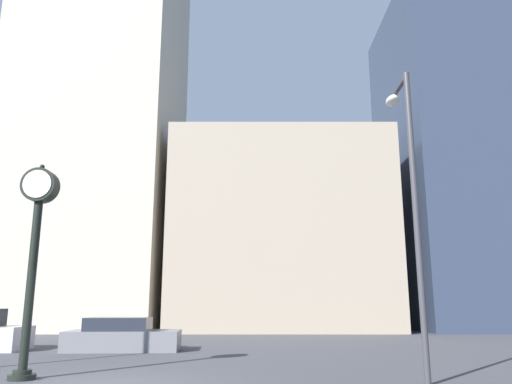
% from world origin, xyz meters
% --- Properties ---
extents(building_tall_tower, '(10.39, 12.00, 37.85)m').
position_xyz_m(building_tall_tower, '(-7.96, 24.00, 18.92)').
color(building_tall_tower, '#BCB29E').
rests_on(building_tall_tower, ground_plane).
extents(building_storefront_row, '(14.00, 12.00, 12.54)m').
position_xyz_m(building_storefront_row, '(4.93, 24.00, 6.27)').
color(building_storefront_row, gray).
rests_on(building_storefront_row, ground_plane).
extents(building_glass_modern, '(13.06, 12.00, 23.72)m').
position_xyz_m(building_glass_modern, '(19.87, 24.00, 11.86)').
color(building_glass_modern, '#2D384C').
rests_on(building_glass_modern, ground_plane).
extents(street_clock, '(0.84, 0.61, 5.05)m').
position_xyz_m(street_clock, '(-2.01, 1.10, 3.24)').
color(street_clock, black).
rests_on(street_clock, ground_plane).
extents(car_grey, '(4.16, 2.10, 1.19)m').
position_xyz_m(car_grey, '(-1.61, 8.15, 0.50)').
color(car_grey, slate).
rests_on(car_grey, ground_plane).
extents(street_lamp_right, '(0.36, 1.57, 7.12)m').
position_xyz_m(street_lamp_right, '(6.91, 0.67, 4.66)').
color(street_lamp_right, '#38383D').
rests_on(street_lamp_right, ground_plane).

